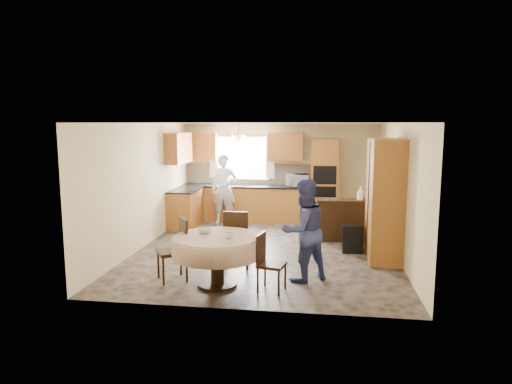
{
  "coord_description": "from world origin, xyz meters",
  "views": [
    {
      "loc": [
        1.05,
        -8.77,
        2.48
      ],
      "look_at": [
        -0.25,
        0.3,
        1.11
      ],
      "focal_mm": 32.0,
      "sensor_mm": 36.0,
      "label": 1
    }
  ],
  "objects_px": {
    "sideboard": "(343,221)",
    "chair_left": "(177,246)",
    "cupboard": "(385,200)",
    "chair_right": "(267,259)",
    "chair_back": "(237,236)",
    "person_sink": "(224,189)",
    "dining_table": "(217,247)",
    "person_dining": "(304,230)",
    "oven_tower": "(325,181)"
  },
  "relations": [
    {
      "from": "oven_tower",
      "to": "chair_back",
      "type": "height_order",
      "value": "oven_tower"
    },
    {
      "from": "chair_left",
      "to": "chair_back",
      "type": "relative_size",
      "value": 0.98
    },
    {
      "from": "chair_left",
      "to": "person_sink",
      "type": "distance_m",
      "value": 4.26
    },
    {
      "from": "chair_right",
      "to": "person_dining",
      "type": "bearing_deg",
      "value": -31.31
    },
    {
      "from": "sideboard",
      "to": "chair_left",
      "type": "bearing_deg",
      "value": -137.27
    },
    {
      "from": "oven_tower",
      "to": "chair_right",
      "type": "xyz_separation_m",
      "value": [
        -0.87,
        -4.93,
        -0.58
      ]
    },
    {
      "from": "sideboard",
      "to": "person_sink",
      "type": "distance_m",
      "value": 3.19
    },
    {
      "from": "chair_back",
      "to": "chair_right",
      "type": "xyz_separation_m",
      "value": [
        0.65,
        -1.0,
        -0.08
      ]
    },
    {
      "from": "chair_right",
      "to": "dining_table",
      "type": "bearing_deg",
      "value": 94.56
    },
    {
      "from": "sideboard",
      "to": "person_sink",
      "type": "bearing_deg",
      "value": 151.35
    },
    {
      "from": "dining_table",
      "to": "person_sink",
      "type": "bearing_deg",
      "value": 100.66
    },
    {
      "from": "sideboard",
      "to": "person_sink",
      "type": "xyz_separation_m",
      "value": [
        -2.88,
        1.3,
        0.45
      ]
    },
    {
      "from": "sideboard",
      "to": "person_dining",
      "type": "distance_m",
      "value": 2.83
    },
    {
      "from": "chair_back",
      "to": "person_dining",
      "type": "height_order",
      "value": "person_dining"
    },
    {
      "from": "cupboard",
      "to": "chair_right",
      "type": "relative_size",
      "value": 2.54
    },
    {
      "from": "chair_left",
      "to": "sideboard",
      "type": "bearing_deg",
      "value": 104.95
    },
    {
      "from": "cupboard",
      "to": "chair_left",
      "type": "distance_m",
      "value": 3.83
    },
    {
      "from": "chair_right",
      "to": "chair_left",
      "type": "bearing_deg",
      "value": 91.09
    },
    {
      "from": "person_dining",
      "to": "sideboard",
      "type": "bearing_deg",
      "value": -140.73
    },
    {
      "from": "person_dining",
      "to": "chair_left",
      "type": "bearing_deg",
      "value": -28.43
    },
    {
      "from": "oven_tower",
      "to": "person_sink",
      "type": "distance_m",
      "value": 2.53
    },
    {
      "from": "sideboard",
      "to": "cupboard",
      "type": "xyz_separation_m",
      "value": [
        0.68,
        -1.32,
        0.69
      ]
    },
    {
      "from": "cupboard",
      "to": "dining_table",
      "type": "relative_size",
      "value": 1.61
    },
    {
      "from": "person_dining",
      "to": "cupboard",
      "type": "bearing_deg",
      "value": -171.2
    },
    {
      "from": "chair_left",
      "to": "person_sink",
      "type": "xyz_separation_m",
      "value": [
        -0.13,
        4.25,
        0.32
      ]
    },
    {
      "from": "sideboard",
      "to": "dining_table",
      "type": "xyz_separation_m",
      "value": [
        -2.04,
        -3.14,
        0.2
      ]
    },
    {
      "from": "cupboard",
      "to": "person_sink",
      "type": "relative_size",
      "value": 1.27
    },
    {
      "from": "cupboard",
      "to": "chair_left",
      "type": "xyz_separation_m",
      "value": [
        -3.43,
        -1.63,
        -0.56
      ]
    },
    {
      "from": "dining_table",
      "to": "sideboard",
      "type": "bearing_deg",
      "value": 56.92
    },
    {
      "from": "sideboard",
      "to": "oven_tower",
      "type": "bearing_deg",
      "value": 98.6
    },
    {
      "from": "oven_tower",
      "to": "dining_table",
      "type": "xyz_separation_m",
      "value": [
        -1.65,
        -4.83,
        -0.45
      ]
    },
    {
      "from": "chair_right",
      "to": "chair_back",
      "type": "bearing_deg",
      "value": 45.26
    },
    {
      "from": "person_dining",
      "to": "person_sink",
      "type": "bearing_deg",
      "value": -97.32
    },
    {
      "from": "cupboard",
      "to": "chair_left",
      "type": "height_order",
      "value": "cupboard"
    },
    {
      "from": "oven_tower",
      "to": "chair_left",
      "type": "height_order",
      "value": "oven_tower"
    },
    {
      "from": "cupboard",
      "to": "person_dining",
      "type": "height_order",
      "value": "cupboard"
    },
    {
      "from": "chair_left",
      "to": "person_sink",
      "type": "bearing_deg",
      "value": 149.7
    },
    {
      "from": "dining_table",
      "to": "person_dining",
      "type": "bearing_deg",
      "value": 18.43
    },
    {
      "from": "dining_table",
      "to": "chair_back",
      "type": "bearing_deg",
      "value": 80.96
    },
    {
      "from": "cupboard",
      "to": "dining_table",
      "type": "height_order",
      "value": "cupboard"
    },
    {
      "from": "oven_tower",
      "to": "cupboard",
      "type": "xyz_separation_m",
      "value": [
        1.07,
        -3.01,
        0.05
      ]
    },
    {
      "from": "dining_table",
      "to": "oven_tower",
      "type": "bearing_deg",
      "value": 71.08
    },
    {
      "from": "chair_back",
      "to": "chair_right",
      "type": "distance_m",
      "value": 1.19
    },
    {
      "from": "dining_table",
      "to": "chair_back",
      "type": "relative_size",
      "value": 1.35
    },
    {
      "from": "chair_left",
      "to": "chair_back",
      "type": "height_order",
      "value": "chair_back"
    },
    {
      "from": "chair_left",
      "to": "chair_right",
      "type": "height_order",
      "value": "chair_left"
    },
    {
      "from": "sideboard",
      "to": "person_dining",
      "type": "relative_size",
      "value": 0.72
    },
    {
      "from": "cupboard",
      "to": "oven_tower",
      "type": "bearing_deg",
      "value": 109.59
    },
    {
      "from": "chair_left",
      "to": "person_dining",
      "type": "distance_m",
      "value": 2.04
    },
    {
      "from": "cupboard",
      "to": "person_sink",
      "type": "xyz_separation_m",
      "value": [
        -3.56,
        2.62,
        -0.24
      ]
    }
  ]
}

